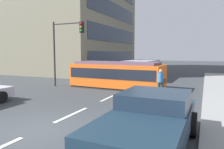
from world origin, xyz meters
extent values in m
plane|color=#383D41|center=(0.00, 10.00, 0.00)|extent=(120.00, 120.00, 0.00)
cube|color=silver|center=(0.00, 2.00, 0.01)|extent=(0.16, 2.40, 0.01)
cube|color=silver|center=(0.00, 6.00, 0.01)|extent=(0.16, 2.40, 0.01)
cube|color=silver|center=(0.00, 15.40, 0.01)|extent=(0.16, 2.40, 0.01)
cube|color=silver|center=(0.00, 21.40, 0.01)|extent=(0.16, 2.40, 0.01)
cube|color=#2D3847|center=(-6.19, 21.33, 1.92)|extent=(0.06, 14.74, 1.92)
cube|color=#2D3847|center=(-6.19, 21.33, 5.12)|extent=(0.06, 14.74, 1.92)
cube|color=#2D3847|center=(-6.19, 21.33, 8.32)|extent=(0.06, 14.74, 1.92)
cube|color=orange|center=(-0.95, 9.40, 0.99)|extent=(7.20, 2.83, 1.68)
cube|color=#2D2D2D|center=(-0.95, 9.40, 0.07)|extent=(7.05, 2.70, 0.15)
cube|color=#5F4C61|center=(-0.95, 9.40, 1.93)|extent=(6.47, 2.43, 0.20)
cube|color=#1E232D|center=(-0.95, 9.40, 1.19)|extent=(6.92, 2.86, 0.74)
cube|color=#A7A3B5|center=(-0.68, 15.30, 1.12)|extent=(2.67, 5.66, 1.65)
cube|color=black|center=(-0.76, 12.56, 1.37)|extent=(2.25, 0.19, 0.99)
cube|color=black|center=(-0.68, 15.30, 1.42)|extent=(2.68, 4.82, 0.66)
cylinder|color=black|center=(-0.73, 13.51, 0.45)|extent=(2.58, 0.98, 0.90)
cylinder|color=black|center=(-0.63, 17.09, 0.45)|extent=(2.58, 0.98, 0.90)
cylinder|color=#1A3C49|center=(2.60, 7.87, 0.42)|extent=(0.16, 0.16, 0.85)
cylinder|color=#1A3C49|center=(2.80, 7.87, 0.42)|extent=(0.16, 0.16, 0.85)
cylinder|color=#3074BA|center=(2.70, 7.87, 1.15)|extent=(0.36, 0.36, 0.60)
sphere|color=tan|center=(2.70, 7.87, 1.56)|extent=(0.22, 0.22, 0.22)
cube|color=#4C371A|center=(2.92, 7.92, 0.95)|extent=(0.22, 0.20, 0.24)
cube|color=#192E3F|center=(3.94, 0.07, 0.68)|extent=(2.08, 5.03, 0.65)
cube|color=#1E2D3F|center=(3.95, 0.62, 1.27)|extent=(1.93, 1.93, 0.55)
cube|color=#192E3F|center=(3.91, -1.31, 1.06)|extent=(2.04, 2.28, 0.12)
cylinder|color=black|center=(2.96, 1.58, 0.40)|extent=(0.29, 0.80, 0.80)
cylinder|color=black|center=(4.96, 1.55, 0.40)|extent=(0.29, 0.80, 0.80)
cylinder|color=black|center=(-4.74, 2.30, 0.32)|extent=(0.23, 0.64, 0.64)
cube|color=#B5B7BF|center=(-5.42, 13.40, 0.52)|extent=(1.77, 4.21, 0.55)
cube|color=black|center=(-5.42, 13.25, 0.99)|extent=(1.61, 2.32, 0.40)
cylinder|color=black|center=(-6.29, 14.64, 0.32)|extent=(0.23, 0.64, 0.64)
cylinder|color=black|center=(-4.58, 14.67, 0.32)|extent=(0.23, 0.64, 0.64)
cylinder|color=black|center=(-6.26, 12.13, 0.32)|extent=(0.23, 0.64, 0.64)
cylinder|color=black|center=(-4.54, 12.16, 0.32)|extent=(0.23, 0.64, 0.64)
cube|color=silver|center=(-5.14, 20.14, 0.52)|extent=(1.79, 4.17, 0.55)
cube|color=black|center=(-5.14, 19.99, 0.99)|extent=(1.62, 2.30, 0.40)
cylinder|color=black|center=(-5.98, 21.40, 0.32)|extent=(0.23, 0.64, 0.64)
cylinder|color=black|center=(-4.25, 21.37, 0.32)|extent=(0.23, 0.64, 0.64)
cylinder|color=black|center=(-6.02, 18.92, 0.32)|extent=(0.23, 0.64, 0.64)
cylinder|color=black|center=(-4.29, 18.89, 0.32)|extent=(0.23, 0.64, 0.64)
cube|color=#B9B4BC|center=(-5.17, 26.08, 0.52)|extent=(1.73, 4.15, 0.55)
cube|color=black|center=(-5.17, 25.93, 0.99)|extent=(1.59, 2.28, 0.40)
cylinder|color=black|center=(-6.03, 27.33, 0.32)|extent=(0.22, 0.64, 0.64)
cylinder|color=black|center=(-4.30, 27.33, 0.32)|extent=(0.22, 0.64, 0.64)
cylinder|color=black|center=(-6.03, 24.84, 0.32)|extent=(0.22, 0.64, 0.64)
cylinder|color=black|center=(-4.30, 24.84, 0.32)|extent=(0.22, 0.64, 0.64)
cylinder|color=#333333|center=(-5.93, 8.24, 2.58)|extent=(0.14, 0.14, 5.16)
cylinder|color=#333333|center=(-4.62, 8.24, 4.96)|extent=(2.62, 0.10, 0.10)
cube|color=black|center=(-3.32, 8.24, 4.61)|extent=(0.28, 0.24, 0.84)
sphere|color=red|center=(-3.32, 8.11, 4.86)|extent=(0.16, 0.16, 0.16)
sphere|color=gold|center=(-3.32, 8.11, 4.61)|extent=(0.16, 0.16, 0.16)
sphere|color=green|center=(-3.32, 8.11, 4.36)|extent=(0.16, 0.16, 0.16)
camera|label=1|loc=(5.30, -5.60, 2.71)|focal=34.07mm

